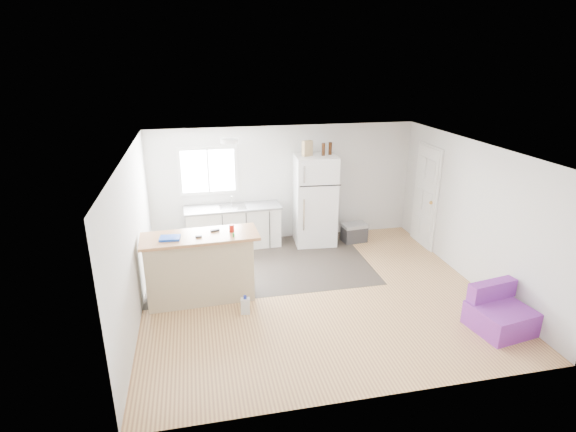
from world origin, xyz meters
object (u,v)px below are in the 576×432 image
at_px(cooler, 354,232).
at_px(mop, 231,286).
at_px(peninsula, 200,267).
at_px(purple_seat, 499,314).
at_px(blue_tray, 170,238).
at_px(bottle_right, 330,148).
at_px(cleaner_jug, 245,306).
at_px(refrigerator, 315,200).
at_px(bottle_left, 323,149).
at_px(kitchen_cabinets, 233,226).
at_px(cardboard_box, 307,148).
at_px(red_cup, 232,228).

height_order(cooler, mop, mop).
relative_size(peninsula, purple_seat, 2.10).
relative_size(blue_tray, bottle_right, 1.20).
height_order(cleaner_jug, bottle_right, bottle_right).
height_order(refrigerator, bottle_left, bottle_left).
relative_size(kitchen_cabinets, blue_tray, 6.47).
bearing_deg(cardboard_box, bottle_left, -6.82).
height_order(cooler, cardboard_box, cardboard_box).
relative_size(cleaner_jug, bottle_right, 1.21).
bearing_deg(cooler, bottle_right, 156.72).
relative_size(kitchen_cabinets, cooler, 3.55).
bearing_deg(mop, red_cup, 69.33).
xyz_separation_m(peninsula, cooler, (3.22, 1.76, -0.36)).
relative_size(kitchen_cabinets, red_cup, 16.18).
relative_size(refrigerator, cardboard_box, 6.17).
height_order(refrigerator, cleaner_jug, refrigerator).
relative_size(purple_seat, bottle_right, 3.48).
bearing_deg(kitchen_cabinets, bottle_right, -4.39).
relative_size(cardboard_box, bottle_right, 1.20).
bearing_deg(purple_seat, refrigerator, 106.52).
distance_m(peninsula, cardboard_box, 3.25).
relative_size(refrigerator, cleaner_jug, 6.14).
relative_size(refrigerator, cooler, 3.38).
height_order(refrigerator, bottle_right, bottle_right).
xyz_separation_m(refrigerator, cooler, (0.83, -0.15, -0.73)).
height_order(blue_tray, bottle_left, bottle_left).
bearing_deg(kitchen_cabinets, mop, -98.50).
xyz_separation_m(cooler, cleaner_jug, (-2.59, -2.36, -0.07)).
bearing_deg(red_cup, bottle_right, 41.21).
bearing_deg(mop, cleaner_jug, -68.66).
distance_m(refrigerator, red_cup, 2.65).
xyz_separation_m(peninsula, cardboard_box, (2.21, 1.90, 1.44)).
height_order(kitchen_cabinets, blue_tray, blue_tray).
xyz_separation_m(cleaner_jug, bottle_left, (1.89, 2.46, 1.84)).
bearing_deg(mop, cardboard_box, 50.33).
xyz_separation_m(kitchen_cabinets, purple_seat, (3.44, -3.74, -0.21)).
xyz_separation_m(cooler, purple_seat, (0.93, -3.49, 0.03)).
bearing_deg(red_cup, blue_tray, -173.47).
relative_size(bottle_left, bottle_right, 1.00).
relative_size(purple_seat, cleaner_jug, 2.88).
xyz_separation_m(mop, cardboard_box, (1.75, 2.03, 1.77)).
height_order(peninsula, bottle_right, bottle_right).
height_order(kitchen_cabinets, cleaner_jug, kitchen_cabinets).
bearing_deg(purple_seat, blue_tray, 150.76).
bearing_deg(bottle_right, cooler, -16.96).
bearing_deg(refrigerator, purple_seat, -60.04).
xyz_separation_m(peninsula, purple_seat, (4.15, -1.73, -0.33)).
distance_m(refrigerator, mop, 2.89).
xyz_separation_m(peninsula, bottle_left, (2.53, 1.86, 1.42)).
height_order(refrigerator, cooler, refrigerator).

